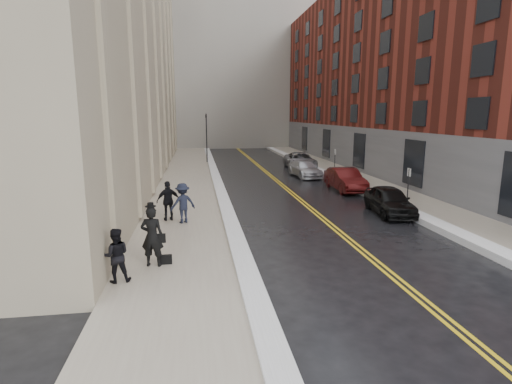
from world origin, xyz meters
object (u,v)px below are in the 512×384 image
object	(u,v)px
car_black	(389,200)
pedestrian_a	(116,255)
car_maroon	(345,179)
pedestrian_main	(152,237)
pedestrian_b	(183,203)
car_silver_near	(305,169)
car_silver_far	(300,161)
pedestrian_c	(168,201)

from	to	relation	value
car_black	pedestrian_a	distance (m)	14.36
car_maroon	pedestrian_main	distance (m)	17.12
pedestrian_main	pedestrian_b	world-z (taller)	pedestrian_main
car_black	car_silver_near	distance (m)	12.98
car_maroon	pedestrian_main	world-z (taller)	pedestrian_main
car_black	car_silver_far	size ratio (longest dim) A/B	0.77
pedestrian_a	pedestrian_b	xyz separation A→B (m)	(1.80, 6.52, 0.10)
car_silver_far	car_silver_near	bearing A→B (deg)	-96.26
car_silver_near	pedestrian_b	distance (m)	16.67
car_silver_near	car_silver_far	distance (m)	5.08
car_black	car_maroon	xyz separation A→B (m)	(0.09, 6.58, 0.04)
car_silver_near	car_silver_far	world-z (taller)	car_silver_far
car_silver_near	pedestrian_c	size ratio (longest dim) A/B	2.38
pedestrian_main	car_maroon	bearing A→B (deg)	-122.77
car_black	pedestrian_c	world-z (taller)	pedestrian_c
car_silver_far	pedestrian_main	xyz separation A→B (m)	(-11.38, -23.97, 0.41)
car_maroon	car_silver_near	bearing A→B (deg)	100.22
car_silver_far	pedestrian_b	distance (m)	21.39
car_black	car_maroon	world-z (taller)	car_maroon
pedestrian_main	pedestrian_b	xyz separation A→B (m)	(0.84, 5.36, -0.08)
car_silver_near	pedestrian_b	world-z (taller)	pedestrian_b
car_silver_near	pedestrian_c	distance (m)	16.65
pedestrian_c	pedestrian_a	bearing A→B (deg)	67.54
pedestrian_a	pedestrian_c	xyz separation A→B (m)	(1.11, 7.06, 0.11)
car_silver_near	pedestrian_c	xyz separation A→B (m)	(-10.29, -13.08, 0.44)
pedestrian_b	pedestrian_c	bearing A→B (deg)	-61.27
car_silver_near	pedestrian_a	size ratio (longest dim) A/B	2.70
car_silver_near	pedestrian_main	distance (m)	21.67
car_silver_near	car_silver_far	bearing A→B (deg)	73.47
car_silver_near	pedestrian_a	xyz separation A→B (m)	(-11.40, -20.14, 0.33)
car_maroon	pedestrian_b	distance (m)	12.95
car_maroon	car_silver_far	size ratio (longest dim) A/B	0.84
pedestrian_a	car_black	bearing A→B (deg)	-159.13
car_silver_near	car_black	bearing A→B (deg)	-91.39
pedestrian_a	car_silver_near	bearing A→B (deg)	-128.73
pedestrian_a	pedestrian_main	bearing A→B (deg)	-138.58
car_black	car_maroon	size ratio (longest dim) A/B	0.92
pedestrian_c	pedestrian_b	bearing A→B (deg)	128.38
car_maroon	pedestrian_c	distance (m)	13.24
car_silver_near	car_silver_far	size ratio (longest dim) A/B	0.82
pedestrian_b	pedestrian_main	bearing A→B (deg)	57.88
car_black	pedestrian_b	size ratio (longest dim) A/B	2.27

